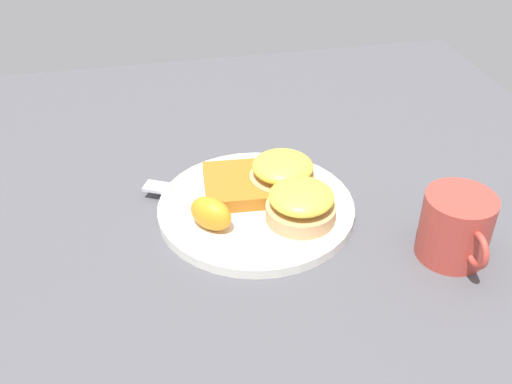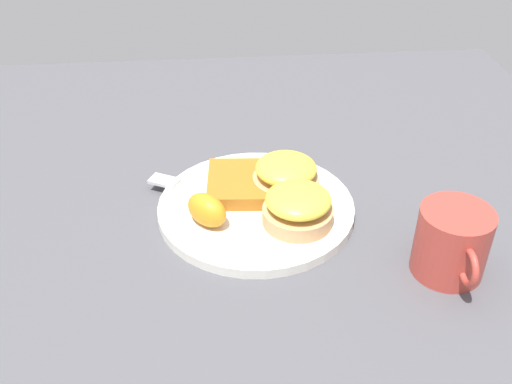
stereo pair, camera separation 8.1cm
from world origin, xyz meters
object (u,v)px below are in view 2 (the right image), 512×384
object	(u,v)px
sandwich_benedict_left	(298,207)
sandwich_benedict_right	(286,175)
orange_wedge	(207,210)
cup	(452,242)
hashbrown_patty	(239,184)
fork	(205,191)

from	to	relation	value
sandwich_benedict_left	sandwich_benedict_right	distance (m)	0.08
orange_wedge	cup	world-z (taller)	cup
orange_wedge	cup	xyz separation A→B (m)	(0.10, 0.29, 0.01)
hashbrown_patty	fork	bearing A→B (deg)	-87.28
fork	cup	distance (m)	0.34
sandwich_benedict_right	orange_wedge	bearing A→B (deg)	-58.61
sandwich_benedict_left	orange_wedge	distance (m)	0.12
sandwich_benedict_left	hashbrown_patty	distance (m)	0.11
orange_wedge	fork	xyz separation A→B (m)	(-0.07, -0.00, -0.02)
sandwich_benedict_left	fork	bearing A→B (deg)	-123.39
sandwich_benedict_left	cup	size ratio (longest dim) A/B	0.80
hashbrown_patty	cup	distance (m)	0.30
sandwich_benedict_left	hashbrown_patty	xyz separation A→B (m)	(-0.08, -0.07, -0.01)
sandwich_benedict_left	hashbrown_patty	size ratio (longest dim) A/B	0.90
sandwich_benedict_left	cup	bearing A→B (deg)	61.22
sandwich_benedict_right	orange_wedge	xyz separation A→B (m)	(0.07, -0.11, -0.00)
orange_wedge	sandwich_benedict_right	bearing A→B (deg)	121.39
sandwich_benedict_left	orange_wedge	world-z (taller)	sandwich_benedict_left
sandwich_benedict_left	orange_wedge	xyz separation A→B (m)	(-0.01, -0.12, -0.00)
sandwich_benedict_right	hashbrown_patty	distance (m)	0.07
sandwich_benedict_left	sandwich_benedict_right	world-z (taller)	same
sandwich_benedict_left	hashbrown_patty	world-z (taller)	sandwich_benedict_left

